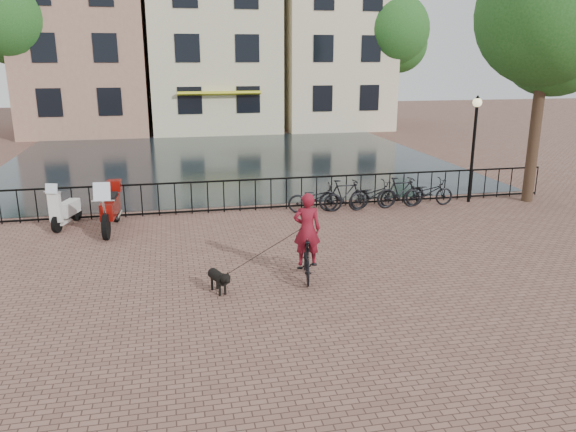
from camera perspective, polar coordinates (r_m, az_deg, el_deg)
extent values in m
plane|color=brown|center=(10.56, 3.42, -10.69)|extent=(100.00, 100.00, 0.00)
plane|color=black|center=(26.93, -6.32, 5.70)|extent=(20.00, 20.00, 0.00)
cube|color=black|center=(17.68, -3.35, 3.72)|extent=(20.00, 0.05, 0.05)
cube|color=black|center=(17.90, -3.30, 0.84)|extent=(20.00, 0.05, 0.05)
cube|color=#986758|center=(39.43, -20.00, 16.84)|extent=(7.50, 9.00, 12.00)
cube|color=beige|center=(39.22, -7.78, 16.89)|extent=(8.00, 9.00, 11.00)
cube|color=gold|center=(34.59, -6.98, 12.26)|extent=(5.00, 0.60, 0.15)
cube|color=beige|center=(40.66, 4.08, 18.01)|extent=(7.00, 9.00, 12.50)
cylinder|color=black|center=(37.10, -25.65, 11.95)|extent=(0.36, 0.36, 6.30)
sphere|color=#1C4E1A|center=(37.13, -26.34, 17.47)|extent=(5.04, 5.04, 5.04)
cylinder|color=black|center=(20.26, 23.93, 9.12)|extent=(0.36, 0.36, 5.60)
sphere|color=#1C4E1A|center=(20.21, 24.99, 18.13)|extent=(4.48, 4.48, 4.48)
cylinder|color=black|center=(38.96, 10.31, 13.07)|extent=(0.36, 0.36, 5.95)
sphere|color=#1C4E1A|center=(38.95, 10.57, 18.07)|extent=(4.76, 4.76, 4.76)
cylinder|color=black|center=(19.58, 18.24, 5.93)|extent=(0.10, 0.10, 3.20)
sphere|color=beige|center=(19.38, 18.68, 10.88)|extent=(0.30, 0.30, 0.30)
imported|color=black|center=(12.32, 1.91, -4.16)|extent=(0.76, 1.71, 0.99)
imported|color=maroon|center=(12.07, 1.94, -0.63)|extent=(0.78, 0.59, 1.94)
imported|color=black|center=(17.58, 2.78, 1.82)|extent=(1.76, 0.74, 0.90)
imported|color=black|center=(17.83, 5.74, 2.12)|extent=(1.67, 0.51, 1.00)
imported|color=black|center=(18.15, 8.60, 2.11)|extent=(1.79, 0.86, 0.90)
imported|color=black|center=(18.48, 11.38, 2.38)|extent=(1.70, 0.61, 1.00)
imported|color=black|center=(18.89, 14.02, 2.35)|extent=(1.72, 0.62, 0.90)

